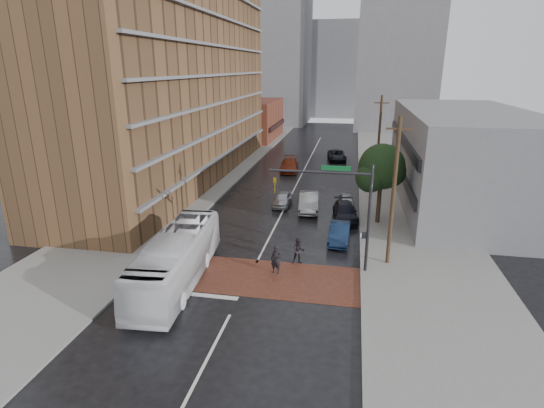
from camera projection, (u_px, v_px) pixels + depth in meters
The scene contains 24 objects.
ground at pixel (248, 280), 26.74m from camera, with size 160.00×160.00×0.00m, color black.
crosswalk at pixel (249, 276), 27.21m from camera, with size 14.00×5.00×0.02m, color brown.
sidewalk_west at pixel (206, 176), 52.13m from camera, with size 9.00×90.00×0.15m, color gray.
sidewalk_east at pixel (399, 185), 48.03m from camera, with size 9.00×90.00×0.15m, color gray.
apartment_block at pixel (175, 56), 47.34m from camera, with size 10.00×44.00×28.00m, color brown.
storefront_west at pixel (255, 120), 78.26m from camera, with size 8.00×16.00×7.00m, color brown.
building_east at pixel (462, 157), 41.10m from camera, with size 11.00×26.00×9.00m, color gray.
distant_tower_west at pixel (269, 52), 97.18m from camera, with size 18.00×16.00×32.00m, color gray.
distant_tower_east at pixel (398, 40), 85.97m from camera, with size 16.00×14.00×36.00m, color gray.
distant_tower_center at pixel (333, 70), 111.80m from camera, with size 12.00×10.00×24.00m, color gray.
street_tree at pixel (382, 170), 35.01m from camera, with size 4.20×4.10×6.90m.
signal_mast at pixel (346, 202), 26.58m from camera, with size 6.50×0.30×7.20m.
utility_pole_near at pixel (394, 192), 27.33m from camera, with size 1.60×0.26×10.00m.
utility_pole_far at pixel (379, 141), 46.01m from camera, with size 1.60×0.26×10.00m.
transit_bus at pixel (177, 259), 26.07m from camera, with size 2.68×11.43×3.18m, color white.
pedestrian_a at pixel (276, 260), 27.39m from camera, with size 0.70×0.46×1.91m, color black.
pedestrian_b at pixel (299, 251), 28.76m from camera, with size 0.88×0.68×1.81m, color black.
car_travel_a at pixel (282, 199), 40.93m from camera, with size 1.54×3.84×1.31m, color #B4B6BD.
car_travel_b at pixel (309, 202), 39.51m from camera, with size 1.76×5.05×1.66m, color #9DA0A5.
car_travel_c at pixel (289, 165), 54.52m from camera, with size 2.21×5.44×1.58m, color maroon.
suv_travel at pixel (337, 155), 60.74m from camera, with size 2.42×5.25×1.46m, color black.
car_parked_near at pixel (339, 233), 32.48m from camera, with size 1.50×4.29×1.41m, color #122342.
car_parked_mid at pixel (345, 212), 37.19m from camera, with size 1.98×4.86×1.41m, color black.
car_parked_far at pixel (347, 201), 40.47m from camera, with size 1.45×3.61×1.23m, color #A4A5AB.
Camera 1 is at (6.00, -23.24, 12.84)m, focal length 28.00 mm.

